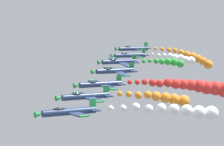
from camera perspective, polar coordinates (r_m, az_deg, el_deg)
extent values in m
cylinder|color=navy|center=(79.68, -4.85, -4.39)|extent=(1.12, 9.00, 1.12)
cone|color=#1E8438|center=(77.85, -8.31, -4.65)|extent=(1.06, 1.20, 1.06)
cube|color=navy|center=(79.85, -4.58, -4.44)|extent=(9.20, 1.90, 0.33)
cylinder|color=#1E8438|center=(75.70, -3.20, -4.89)|extent=(0.37, 1.40, 0.37)
cylinder|color=#1E8438|center=(84.06, -5.83, -4.04)|extent=(0.37, 1.40, 0.37)
cube|color=navy|center=(81.31, -2.25, -4.16)|extent=(3.80, 1.20, 0.24)
cube|color=#1E8438|center=(81.23, -2.19, -3.51)|extent=(0.17, 1.10, 1.60)
ellipsoid|color=black|center=(78.93, -6.06, -4.13)|extent=(0.81, 2.20, 0.71)
sphere|color=white|center=(82.78, -0.15, -4.02)|extent=(0.99, 0.99, 0.99)
sphere|color=white|center=(83.93, 1.26, -3.99)|extent=(1.11, 1.11, 1.11)
sphere|color=white|center=(84.92, 2.70, -3.86)|extent=(1.43, 1.43, 1.43)
sphere|color=white|center=(85.87, 4.18, -4.07)|extent=(1.49, 1.49, 1.49)
sphere|color=white|center=(86.86, 5.61, -4.00)|extent=(1.75, 1.75, 1.75)
sphere|color=white|center=(87.91, 7.01, -4.09)|extent=(1.90, 1.90, 1.90)
sphere|color=white|center=(88.88, 8.45, -4.22)|extent=(2.14, 2.14, 2.14)
sphere|color=white|center=(90.01, 9.82, -4.42)|extent=(2.45, 2.45, 2.45)
sphere|color=white|center=(91.12, 11.17, -4.47)|extent=(2.56, 2.56, 2.56)
cylinder|color=navy|center=(90.08, -3.00, -2.66)|extent=(1.17, 9.00, 1.17)
cone|color=#1E8438|center=(88.07, -6.01, -2.85)|extent=(1.11, 1.20, 1.11)
cube|color=navy|center=(90.27, -2.77, -2.71)|extent=(9.19, 1.90, 0.78)
cylinder|color=#1E8438|center=(86.22, -1.47, -3.26)|extent=(0.38, 1.40, 0.38)
cylinder|color=#1E8438|center=(94.37, -3.96, -2.20)|extent=(0.38, 1.40, 0.38)
cube|color=navy|center=(91.82, -0.73, -2.48)|extent=(3.80, 1.20, 0.43)
cube|color=#1E8438|center=(91.70, -0.66, -1.91)|extent=(0.24, 1.10, 1.61)
ellipsoid|color=black|center=(89.25, -4.04, -2.41)|extent=(0.84, 2.20, 0.75)
sphere|color=orange|center=(93.20, 0.87, -2.36)|extent=(0.94, 0.94, 0.94)
sphere|color=orange|center=(94.14, 1.92, -2.41)|extent=(1.17, 1.17, 1.17)
sphere|color=orange|center=(94.96, 3.00, -2.53)|extent=(1.40, 1.40, 1.40)
sphere|color=orange|center=(95.81, 4.06, -2.48)|extent=(1.49, 1.49, 1.49)
sphere|color=orange|center=(96.91, 5.03, -2.65)|extent=(1.83, 1.83, 1.83)
sphere|color=orange|center=(97.81, 6.06, -2.79)|extent=(2.03, 2.03, 2.03)
sphere|color=orange|center=(98.80, 7.06, -2.96)|extent=(2.18, 2.18, 2.18)
sphere|color=orange|center=(99.62, 8.12, -3.15)|extent=(2.34, 2.34, 2.34)
cylinder|color=navy|center=(99.01, -1.31, -1.28)|extent=(1.20, 9.00, 1.20)
cone|color=#1E8438|center=(96.84, -4.01, -1.43)|extent=(1.14, 1.20, 1.14)
cube|color=navy|center=(99.21, -1.11, -1.33)|extent=(9.17, 1.90, 1.07)
cylinder|color=#1E8438|center=(95.22, 0.14, -1.86)|extent=(0.39, 1.40, 0.39)
cylinder|color=#1E8438|center=(103.24, -2.26, -0.84)|extent=(0.39, 1.40, 0.39)
cube|color=navy|center=(100.85, 0.72, -1.14)|extent=(3.80, 1.20, 0.55)
cube|color=#1E8438|center=(100.73, 0.80, -0.63)|extent=(0.29, 1.10, 1.61)
ellipsoid|color=black|center=(98.12, -2.24, -1.05)|extent=(0.86, 2.20, 0.77)
sphere|color=red|center=(102.25, 2.02, -1.04)|extent=(1.01, 1.01, 1.01)
sphere|color=red|center=(102.98, 2.89, -1.05)|extent=(1.10, 1.10, 1.10)
sphere|color=red|center=(103.80, 3.72, -1.00)|extent=(1.32, 1.32, 1.32)
sphere|color=red|center=(104.42, 4.61, -1.09)|extent=(1.62, 1.62, 1.62)
sphere|color=red|center=(105.26, 5.43, -1.17)|extent=(1.70, 1.70, 1.70)
sphere|color=red|center=(105.74, 6.37, -1.10)|extent=(1.90, 1.90, 1.90)
sphere|color=red|center=(106.46, 7.23, -1.22)|extent=(2.16, 2.16, 2.16)
sphere|color=red|center=(107.18, 8.08, -1.27)|extent=(2.21, 2.21, 2.21)
sphere|color=red|center=(107.93, 8.92, -1.35)|extent=(2.41, 2.41, 2.41)
sphere|color=red|center=(108.49, 9.83, -1.45)|extent=(2.79, 2.79, 2.79)
sphere|color=red|center=(109.19, 10.70, -1.63)|extent=(2.89, 2.89, 2.89)
sphere|color=red|center=(109.70, 11.63, -1.69)|extent=(3.09, 3.09, 3.09)
cylinder|color=navy|center=(109.70, 0.36, 0.24)|extent=(1.24, 9.00, 1.24)
cone|color=#1E8438|center=(107.38, -2.04, 0.14)|extent=(1.18, 1.20, 1.18)
cube|color=navy|center=(109.91, 0.54, 0.20)|extent=(9.14, 1.90, 1.46)
cylinder|color=#1E8438|center=(106.00, 1.71, -0.32)|extent=(0.41, 1.40, 0.41)
cylinder|color=#1E8438|center=(113.87, -0.56, 0.69)|extent=(0.41, 1.40, 0.41)
cube|color=navy|center=(111.64, 2.17, 0.35)|extent=(3.79, 1.20, 0.71)
cube|color=#1E8438|center=(111.51, 2.24, 0.81)|extent=(0.36, 1.10, 1.60)
ellipsoid|color=black|center=(108.76, -0.46, 0.46)|extent=(0.89, 2.20, 0.80)
cylinder|color=navy|center=(120.30, 0.83, 1.29)|extent=(1.28, 9.00, 1.28)
cone|color=#1E8438|center=(117.93, -1.35, 1.21)|extent=(1.22, 1.20, 1.22)
cube|color=navy|center=(120.52, 0.99, 1.25)|extent=(9.08, 1.90, 1.84)
cylinder|color=#1E8438|center=(116.64, 2.06, 0.71)|extent=(0.42, 1.40, 0.42)
cylinder|color=#1E8438|center=(124.44, -0.02, 1.75)|extent=(0.42, 1.40, 0.42)
cube|color=navy|center=(122.26, 2.47, 1.36)|extent=(3.77, 1.20, 0.87)
cube|color=#1E8438|center=(122.12, 2.55, 1.78)|extent=(0.43, 1.10, 1.60)
ellipsoid|color=black|center=(119.34, 0.09, 1.49)|extent=(0.91, 2.20, 0.83)
sphere|color=green|center=(123.68, 3.62, 1.33)|extent=(1.02, 1.02, 1.02)
sphere|color=green|center=(124.78, 4.29, 1.40)|extent=(1.07, 1.07, 1.07)
sphere|color=green|center=(125.67, 5.03, 1.35)|extent=(1.32, 1.32, 1.32)
sphere|color=green|center=(126.84, 5.68, 1.30)|extent=(1.54, 1.54, 1.54)
sphere|color=green|center=(127.86, 6.36, 1.30)|extent=(1.81, 1.81, 1.81)
sphere|color=green|center=(128.86, 7.05, 1.24)|extent=(2.01, 2.01, 2.01)
sphere|color=green|center=(129.83, 7.75, 1.05)|extent=(2.02, 2.02, 2.02)
cylinder|color=navy|center=(130.86, 2.07, 2.01)|extent=(1.16, 9.00, 1.16)
cone|color=#1E8438|center=(128.38, 0.09, 1.95)|extent=(1.11, 1.20, 1.11)
cube|color=navy|center=(131.07, 2.22, 1.97)|extent=(9.19, 1.90, 0.74)
cylinder|color=#1E8438|center=(127.14, 3.26, 1.75)|extent=(0.38, 1.40, 0.38)
cylinder|color=#1E8438|center=(135.04, 1.24, 2.17)|extent=(0.38, 1.40, 0.38)
cube|color=navy|center=(132.90, 3.56, 2.06)|extent=(3.80, 1.20, 0.41)
cube|color=#1E8438|center=(132.86, 3.61, 2.46)|extent=(0.24, 1.10, 1.61)
ellipsoid|color=black|center=(129.92, 1.38, 2.20)|extent=(0.84, 2.20, 0.75)
sphere|color=white|center=(134.47, 4.60, 2.12)|extent=(0.81, 0.81, 0.81)
sphere|color=white|center=(135.49, 5.28, 2.00)|extent=(1.10, 1.10, 1.10)
sphere|color=white|center=(136.61, 5.93, 1.98)|extent=(1.22, 1.22, 1.22)
sphere|color=white|center=(137.71, 6.58, 1.93)|extent=(1.54, 1.54, 1.54)
sphere|color=white|center=(139.08, 7.14, 1.76)|extent=(1.82, 1.82, 1.82)
sphere|color=white|center=(140.26, 7.75, 1.74)|extent=(1.87, 1.87, 1.87)
sphere|color=white|center=(141.45, 8.36, 1.48)|extent=(2.04, 2.04, 2.04)
sphere|color=white|center=(142.70, 8.94, 1.39)|extent=(2.40, 2.40, 2.40)
cylinder|color=navy|center=(140.45, 2.44, 2.76)|extent=(1.11, 9.00, 1.11)
cone|color=#1E8438|center=(137.94, 0.61, 2.72)|extent=(1.06, 1.20, 1.06)
cube|color=navy|center=(140.66, 2.58, 2.72)|extent=(9.20, 1.90, 0.29)
cylinder|color=#1E8438|center=(136.72, 3.56, 2.63)|extent=(0.36, 1.40, 0.36)
cylinder|color=#1E8438|center=(144.64, 1.65, 2.80)|extent=(0.36, 1.40, 0.36)
cube|color=navy|center=(142.51, 3.83, 2.80)|extent=(3.80, 1.20, 0.22)
cube|color=#1E8438|center=(142.53, 3.86, 3.17)|extent=(0.16, 1.10, 1.60)
ellipsoid|color=black|center=(139.53, 1.80, 2.95)|extent=(0.81, 2.20, 0.71)
sphere|color=orange|center=(144.37, 4.93, 2.76)|extent=(0.91, 0.91, 0.91)
sphere|color=orange|center=(145.68, 5.68, 2.69)|extent=(1.12, 1.12, 1.12)
sphere|color=orange|center=(146.93, 6.45, 2.62)|extent=(1.36, 1.36, 1.36)
sphere|color=orange|center=(148.46, 7.13, 2.53)|extent=(1.48, 1.48, 1.48)
sphere|color=orange|center=(149.92, 7.83, 2.30)|extent=(1.80, 1.80, 1.80)
sphere|color=orange|center=(151.49, 8.49, 2.10)|extent=(1.91, 1.91, 1.91)
sphere|color=orange|center=(153.14, 9.12, 1.90)|extent=(2.17, 2.17, 2.17)
sphere|color=orange|center=(154.98, 9.69, 1.61)|extent=(2.45, 2.45, 2.45)
sphere|color=orange|center=(156.75, 10.27, 1.32)|extent=(2.43, 2.43, 2.43)
sphere|color=orange|center=(158.58, 10.83, 0.95)|extent=(2.78, 2.78, 2.78)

